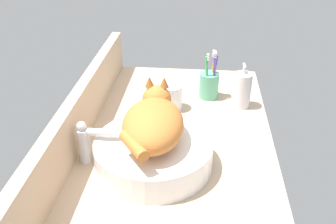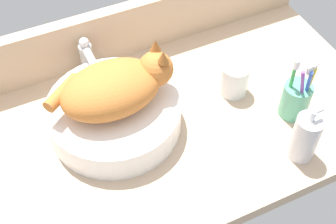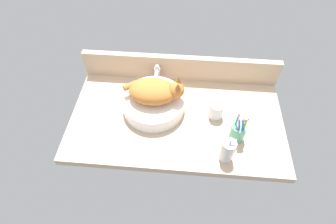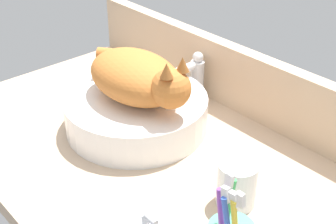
# 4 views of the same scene
# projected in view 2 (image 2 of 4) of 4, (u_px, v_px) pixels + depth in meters

# --- Properties ---
(ground_plane) EXTENTS (1.14, 0.64, 0.04)m
(ground_plane) POSITION_uv_depth(u_px,v_px,m) (169.00, 126.00, 1.24)
(ground_plane) COLOR tan
(backsplash_panel) EXTENTS (1.14, 0.04, 0.16)m
(backsplash_panel) POSITION_uv_depth(u_px,v_px,m) (124.00, 30.00, 1.34)
(backsplash_panel) COLOR #CCAD8C
(backsplash_panel) RESTS_ON ground_plane
(sink_basin) EXTENTS (0.34, 0.34, 0.08)m
(sink_basin) POSITION_uv_depth(u_px,v_px,m) (114.00, 115.00, 1.19)
(sink_basin) COLOR white
(sink_basin) RESTS_ON ground_plane
(cat) EXTENTS (0.32, 0.18, 0.14)m
(cat) POSITION_uv_depth(u_px,v_px,m) (116.00, 87.00, 1.11)
(cat) COLOR #CC7533
(cat) RESTS_ON sink_basin
(faucet) EXTENTS (0.04, 0.12, 0.14)m
(faucet) POSITION_uv_depth(u_px,v_px,m) (88.00, 59.00, 1.27)
(faucet) COLOR silver
(faucet) RESTS_ON ground_plane
(soap_dispenser) EXTENTS (0.07, 0.07, 0.16)m
(soap_dispenser) POSITION_uv_depth(u_px,v_px,m) (305.00, 137.00, 1.11)
(soap_dispenser) COLOR silver
(soap_dispenser) RESTS_ON ground_plane
(toothbrush_cup) EXTENTS (0.07, 0.07, 0.19)m
(toothbrush_cup) POSITION_uv_depth(u_px,v_px,m) (296.00, 99.00, 1.20)
(toothbrush_cup) COLOR #5BB28E
(toothbrush_cup) RESTS_ON ground_plane
(water_glass) EXTENTS (0.08, 0.08, 0.09)m
(water_glass) POSITION_uv_depth(u_px,v_px,m) (234.00, 80.00, 1.26)
(water_glass) COLOR white
(water_glass) RESTS_ON ground_plane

